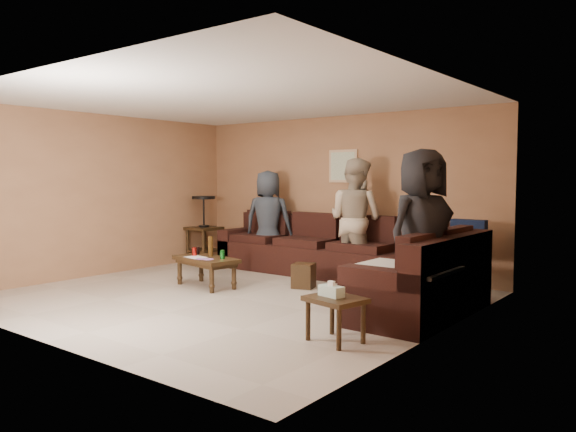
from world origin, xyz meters
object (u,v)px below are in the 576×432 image
(side_table_right, at_px, (335,302))
(person_left, at_px, (268,220))
(sectional_sofa, at_px, (349,263))
(coffee_table, at_px, (206,261))
(waste_bin, at_px, (304,276))
(person_right, at_px, (422,235))
(person_middle, at_px, (355,220))
(end_table_left, at_px, (204,227))

(side_table_right, distance_m, person_left, 4.28)
(sectional_sofa, distance_m, coffee_table, 2.00)
(waste_bin, bearing_deg, coffee_table, -145.44)
(sectional_sofa, relative_size, coffee_table, 4.36)
(waste_bin, relative_size, person_right, 0.18)
(person_middle, bearing_deg, coffee_table, 55.51)
(end_table_left, bearing_deg, sectional_sofa, -6.34)
(side_table_right, height_order, person_right, person_right)
(sectional_sofa, height_order, person_middle, person_middle)
(waste_bin, distance_m, person_right, 2.23)
(waste_bin, bearing_deg, side_table_right, -47.35)
(coffee_table, relative_size, person_left, 0.65)
(sectional_sofa, xyz_separation_m, person_middle, (-0.20, 0.48, 0.57))
(person_left, bearing_deg, waste_bin, 123.05)
(end_table_left, height_order, person_middle, person_middle)
(side_table_right, bearing_deg, coffee_table, 158.82)
(sectional_sofa, bearing_deg, person_middle, 112.14)
(side_table_right, height_order, person_middle, person_middle)
(end_table_left, relative_size, person_right, 0.65)
(side_table_right, bearing_deg, end_table_left, 149.30)
(person_left, distance_m, person_middle, 1.69)
(sectional_sofa, bearing_deg, end_table_left, 173.66)
(person_middle, bearing_deg, sectional_sofa, 116.04)
(coffee_table, distance_m, person_right, 3.18)
(waste_bin, bearing_deg, end_table_left, 163.57)
(end_table_left, xyz_separation_m, waste_bin, (2.84, -0.84, -0.45))
(coffee_table, bearing_deg, person_right, 2.85)
(coffee_table, xyz_separation_m, person_right, (3.12, 0.16, 0.56))
(person_left, relative_size, person_middle, 0.91)
(sectional_sofa, bearing_deg, side_table_right, -61.31)
(end_table_left, relative_size, person_left, 0.72)
(person_middle, xyz_separation_m, person_right, (1.76, -1.57, 0.01))
(side_table_right, relative_size, person_middle, 0.33)
(person_left, xyz_separation_m, person_middle, (1.69, -0.02, 0.08))
(sectional_sofa, distance_m, end_table_left, 3.31)
(side_table_right, xyz_separation_m, person_left, (-3.16, 2.84, 0.45))
(sectional_sofa, height_order, person_right, person_right)
(waste_bin, bearing_deg, person_middle, 75.49)
(side_table_right, bearing_deg, person_middle, 117.62)
(coffee_table, xyz_separation_m, end_table_left, (-1.72, 1.61, 0.27))
(end_table_left, relative_size, side_table_right, 2.02)
(coffee_table, xyz_separation_m, waste_bin, (1.12, 0.77, -0.19))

